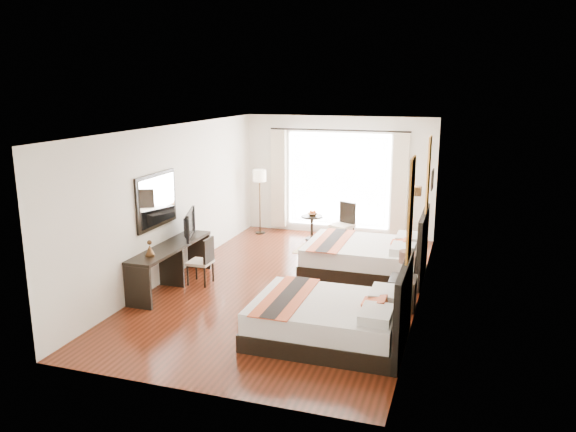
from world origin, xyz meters
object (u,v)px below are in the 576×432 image
(side_table, at_px, (312,228))
(floor_lamp, at_px, (260,180))
(fruit_bowl, at_px, (312,215))
(bed_near, at_px, (333,319))
(nightstand, at_px, (402,293))
(bed_far, at_px, (368,256))
(vase, at_px, (404,276))
(desk_chair, at_px, (201,270))
(table_lamp, at_px, (407,259))
(console_desk, at_px, (171,266))
(television, at_px, (186,224))
(window_chair, at_px, (342,232))

(side_table, bearing_deg, floor_lamp, 173.83)
(side_table, bearing_deg, fruit_bowl, -22.62)
(bed_near, relative_size, nightstand, 4.15)
(side_table, distance_m, fruit_bowl, 0.31)
(bed_far, xyz_separation_m, vase, (0.85, -1.64, 0.24))
(desk_chair, bearing_deg, table_lamp, -177.61)
(nightstand, relative_size, table_lamp, 1.27)
(floor_lamp, bearing_deg, vase, -44.06)
(desk_chair, relative_size, fruit_bowl, 3.66)
(nightstand, relative_size, vase, 3.93)
(fruit_bowl, bearing_deg, console_desk, -112.74)
(bed_near, xyz_separation_m, nightstand, (0.79, 1.49, -0.06))
(television, xyz_separation_m, window_chair, (2.29, 2.97, -0.72))
(console_desk, height_order, window_chair, window_chair)
(floor_lamp, distance_m, fruit_bowl, 1.53)
(bed_near, distance_m, console_desk, 3.45)
(desk_chair, bearing_deg, bed_near, 151.95)
(bed_far, relative_size, desk_chair, 2.58)
(window_chair, bearing_deg, bed_far, 51.59)
(nightstand, height_order, window_chair, window_chair)
(vase, xyz_separation_m, desk_chair, (-3.60, 0.11, -0.30))
(fruit_bowl, bearing_deg, desk_chair, -108.00)
(console_desk, relative_size, desk_chair, 2.56)
(vase, height_order, floor_lamp, floor_lamp)
(table_lamp, bearing_deg, bed_far, 121.94)
(bed_near, xyz_separation_m, side_table, (-1.68, 4.93, -0.03))
(bed_far, bearing_deg, console_desk, -150.48)
(television, bearing_deg, table_lamp, -111.59)
(bed_near, bearing_deg, table_lamp, 63.32)
(floor_lamp, bearing_deg, bed_near, -59.32)
(nightstand, height_order, desk_chair, desk_chair)
(table_lamp, distance_m, floor_lamp, 5.18)
(table_lamp, height_order, vase, table_lamp)
(nightstand, xyz_separation_m, window_chair, (-1.71, 3.24, 0.04))
(nightstand, relative_size, console_desk, 0.23)
(floor_lamp, bearing_deg, console_desk, -93.17)
(television, relative_size, side_table, 1.56)
(table_lamp, height_order, fruit_bowl, table_lamp)
(bed_far, xyz_separation_m, desk_chair, (-2.75, -1.52, -0.06))
(console_desk, bearing_deg, bed_far, 29.52)
(bed_far, xyz_separation_m, window_chair, (-0.88, 1.72, -0.04))
(floor_lamp, xyz_separation_m, window_chair, (2.10, -0.35, -1.02))
(console_desk, distance_m, fruit_bowl, 4.04)
(television, bearing_deg, side_table, -45.50)
(vase, height_order, television, television)
(desk_chair, bearing_deg, nightstand, -179.90)
(bed_near, height_order, vase, bed_near)
(nightstand, height_order, side_table, side_table)
(bed_far, bearing_deg, bed_near, -89.28)
(television, bearing_deg, window_chair, -57.48)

